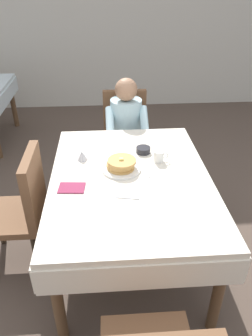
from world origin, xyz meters
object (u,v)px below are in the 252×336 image
object	(u,v)px
breakfast_stack	(121,164)
spoon_near_edge	(128,198)
cup_coffee	(159,156)
fork_left_of_plate	(95,172)
knife_right_of_plate	(148,170)
bowl_butter	(143,150)
syrup_pitcher	(82,156)
plate_breakfast	(121,169)
diner_person	(126,125)
dining_table_main	(130,187)
chair_left_side	(23,205)
chair_diner	(125,131)

from	to	relation	value
breakfast_stack	spoon_near_edge	xyz separation A→B (m)	(0.02, -0.34, -0.05)
cup_coffee	fork_left_of_plate	xyz separation A→B (m)	(-0.47, -0.12, -0.04)
knife_right_of_plate	spoon_near_edge	world-z (taller)	same
cup_coffee	spoon_near_edge	world-z (taller)	cup_coffee
cup_coffee	bowl_butter	distance (m)	0.17
cup_coffee	knife_right_of_plate	world-z (taller)	cup_coffee
bowl_butter	breakfast_stack	bearing A→B (deg)	-127.97
spoon_near_edge	syrup_pitcher	bearing A→B (deg)	132.95
plate_breakfast	syrup_pitcher	size ratio (longest dim) A/B	3.50
syrup_pitcher	spoon_near_edge	distance (m)	0.58
diner_person	spoon_near_edge	world-z (taller)	diner_person
dining_table_main	chair_left_side	bearing A→B (deg)	180.00
chair_diner	breakfast_stack	world-z (taller)	chair_diner
dining_table_main	breakfast_stack	xyz separation A→B (m)	(-0.06, 0.09, 0.14)
syrup_pitcher	fork_left_of_plate	size ratio (longest dim) A/B	0.44
cup_coffee	spoon_near_edge	distance (m)	0.51
breakfast_stack	knife_right_of_plate	distance (m)	0.20
dining_table_main	cup_coffee	bearing A→B (deg)	39.47
diner_person	chair_left_side	bearing A→B (deg)	51.30
dining_table_main	diner_person	bearing A→B (deg)	87.65
bowl_butter	spoon_near_edge	bearing A→B (deg)	-105.94
plate_breakfast	fork_left_of_plate	distance (m)	0.19
breakfast_stack	syrup_pitcher	distance (m)	0.32
dining_table_main	syrup_pitcher	world-z (taller)	syrup_pitcher
diner_person	knife_right_of_plate	distance (m)	0.95
chair_diner	spoon_near_edge	size ratio (longest dim) A/B	6.20
dining_table_main	cup_coffee	world-z (taller)	cup_coffee
breakfast_stack	diner_person	bearing A→B (deg)	83.72
chair_left_side	chair_diner	bearing A→B (deg)	-34.77
plate_breakfast	syrup_pitcher	bearing A→B (deg)	151.22
plate_breakfast	knife_right_of_plate	world-z (taller)	plate_breakfast
dining_table_main	knife_right_of_plate	size ratio (longest dim) A/B	7.62
dining_table_main	diner_person	world-z (taller)	diner_person
diner_person	breakfast_stack	distance (m)	0.94
diner_person	breakfast_stack	xyz separation A→B (m)	(-0.10, -0.93, 0.12)
dining_table_main	fork_left_of_plate	distance (m)	0.27
diner_person	plate_breakfast	xyz separation A→B (m)	(-0.10, -0.93, 0.08)
chair_diner	diner_person	world-z (taller)	diner_person
fork_left_of_plate	breakfast_stack	bearing A→B (deg)	-80.75
chair_diner	breakfast_stack	bearing A→B (deg)	84.62
plate_breakfast	cup_coffee	size ratio (longest dim) A/B	2.48
fork_left_of_plate	spoon_near_edge	xyz separation A→B (m)	(0.21, -0.32, 0.00)
syrup_pitcher	fork_left_of_plate	distance (m)	0.20
chair_left_side	breakfast_stack	distance (m)	0.76
fork_left_of_plate	knife_right_of_plate	xyz separation A→B (m)	(0.38, 0.00, 0.00)
spoon_near_edge	bowl_butter	bearing A→B (deg)	85.51
breakfast_stack	cup_coffee	world-z (taller)	breakfast_stack
chair_left_side	cup_coffee	world-z (taller)	chair_left_side
chair_diner	syrup_pitcher	size ratio (longest dim) A/B	11.63
cup_coffee	plate_breakfast	bearing A→B (deg)	-160.94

